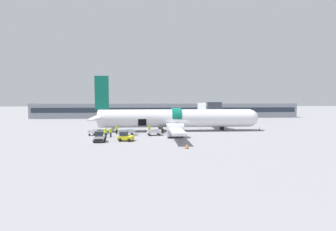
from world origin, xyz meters
The scene contains 17 objects.
ground_plane centered at (0.00, 0.00, 0.00)m, with size 500.00×500.00×0.00m, color gray.
terminal_strip centered at (0.00, 43.76, 2.83)m, with size 102.94×8.34×5.66m.
jet_bridge_stub centered at (7.88, 9.96, 4.74)m, with size 3.23×13.13×6.27m.
airplane centered at (-1.63, 2.51, 2.70)m, with size 36.94×34.02×11.78m.
baggage_tug_lead centered at (-14.79, -9.61, 0.73)m, with size 2.08×2.85×1.74m.
baggage_tug_mid centered at (-10.74, -9.08, 0.65)m, with size 2.63×2.37×1.53m.
baggage_cart_loading centered at (-11.14, -3.14, 0.53)m, with size 4.12×2.19×1.03m.
baggage_cart_queued centered at (-5.89, -3.34, 0.51)m, with size 3.60×2.26×1.01m.
baggage_cart_empty centered at (-16.79, -2.67, 0.53)m, with size 3.65×2.52×1.08m.
ground_crew_loader_a centered at (-13.38, -1.02, 0.97)m, with size 0.46×0.64×1.84m.
ground_crew_loader_b centered at (-13.87, -4.82, 0.89)m, with size 0.59×0.48×1.69m.
ground_crew_driver centered at (-14.59, -5.70, 0.96)m, with size 0.62×0.55×1.82m.
ground_crew_supervisor centered at (-6.96, -0.29, 0.84)m, with size 0.51×0.51×1.60m.
suitcase_on_tarmac_upright centered at (-10.16, -5.52, 0.25)m, with size 0.40×0.27×0.61m.
safety_cone_nose centered at (17.28, 1.83, 0.37)m, with size 0.50×0.50×0.79m.
safety_cone_engine_left centered at (-1.69, -15.63, 0.31)m, with size 0.53×0.53×0.67m.
safety_cone_wingtip centered at (-1.18, -6.66, 0.26)m, with size 0.52×0.52×0.55m.
Camera 1 is at (-6.53, -45.71, 6.44)m, focal length 24.00 mm.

